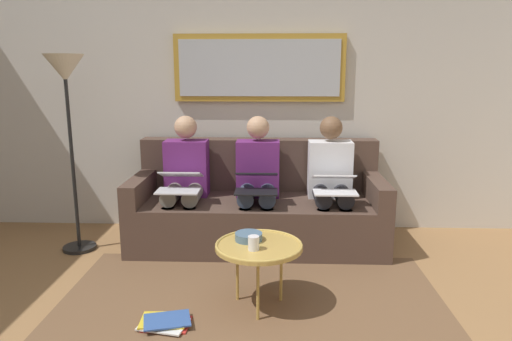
% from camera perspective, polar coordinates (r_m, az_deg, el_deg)
% --- Properties ---
extents(wall_rear, '(6.00, 0.12, 2.60)m').
position_cam_1_polar(wall_rear, '(4.56, 0.44, 9.22)').
color(wall_rear, beige).
rests_on(wall_rear, ground_plane).
extents(area_rug, '(2.60, 1.80, 0.01)m').
position_cam_1_polar(area_rug, '(3.20, -0.61, -16.54)').
color(area_rug, brown).
rests_on(area_rug, ground_plane).
extents(couch, '(2.20, 0.90, 0.90)m').
position_cam_1_polar(couch, '(4.25, 0.22, -4.58)').
color(couch, '#4C382D').
rests_on(couch, ground_plane).
extents(framed_mirror, '(1.59, 0.05, 0.62)m').
position_cam_1_polar(framed_mirror, '(4.45, 0.41, 12.36)').
color(framed_mirror, '#B7892D').
extents(coffee_table, '(0.57, 0.57, 0.45)m').
position_cam_1_polar(coffee_table, '(3.06, 0.35, -9.26)').
color(coffee_table, tan).
rests_on(coffee_table, ground_plane).
extents(cup, '(0.07, 0.07, 0.09)m').
position_cam_1_polar(cup, '(2.96, -0.29, -8.81)').
color(cup, silver).
rests_on(cup, coffee_table).
extents(bowl, '(0.18, 0.18, 0.05)m').
position_cam_1_polar(bowl, '(3.12, -0.90, -8.04)').
color(bowl, slate).
rests_on(bowl, coffee_table).
extents(person_left, '(0.38, 0.58, 1.14)m').
position_cam_1_polar(person_left, '(4.13, 9.09, -0.95)').
color(person_left, silver).
rests_on(person_left, couch).
extents(laptop_white, '(0.35, 0.33, 0.14)m').
position_cam_1_polar(laptop_white, '(3.89, 9.52, -1.58)').
color(laptop_white, white).
extents(person_middle, '(0.38, 0.58, 1.14)m').
position_cam_1_polar(person_middle, '(4.11, 0.19, -0.89)').
color(person_middle, '#66236B').
rests_on(person_middle, couch).
extents(laptop_black, '(0.35, 0.36, 0.16)m').
position_cam_1_polar(laptop_black, '(3.87, 0.06, -1.39)').
color(laptop_black, black).
extents(person_right, '(0.38, 0.58, 1.14)m').
position_cam_1_polar(person_right, '(4.18, -8.62, -0.80)').
color(person_right, '#66236B').
rests_on(person_right, couch).
extents(laptop_silver, '(0.35, 0.35, 0.16)m').
position_cam_1_polar(laptop_silver, '(3.95, -9.27, -1.34)').
color(laptop_silver, silver).
extents(magazine_stack, '(0.34, 0.27, 0.04)m').
position_cam_1_polar(magazine_stack, '(3.07, -10.98, -17.64)').
color(magazine_stack, red).
rests_on(magazine_stack, ground_plane).
extents(standing_lamp, '(0.32, 0.32, 1.66)m').
position_cam_1_polar(standing_lamp, '(4.16, -22.06, 9.01)').
color(standing_lamp, black).
rests_on(standing_lamp, ground_plane).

